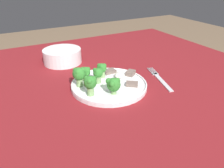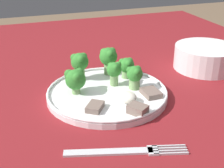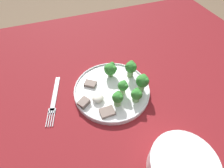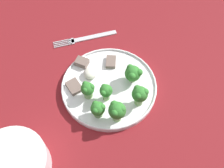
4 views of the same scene
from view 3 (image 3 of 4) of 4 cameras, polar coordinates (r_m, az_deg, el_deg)
ground_plane at (r=1.25m, az=1.77°, el=-23.67°), size 8.00×8.00×0.00m
table at (r=0.67m, az=3.06°, el=-7.44°), size 1.39×1.19×0.71m
dinner_plate at (r=0.61m, az=-0.07°, el=-1.98°), size 0.26×0.26×0.02m
fork at (r=0.62m, az=-18.38°, el=-4.72°), size 0.07×0.20×0.00m
cream_bowl at (r=0.50m, az=21.73°, el=-23.82°), size 0.16×0.16×0.06m
broccoli_floret_near_rim_left at (r=0.62m, az=-0.58°, el=4.87°), size 0.05×0.04×0.05m
broccoli_floret_center_left at (r=0.58m, az=9.88°, el=0.86°), size 0.04×0.04×0.07m
broccoli_floret_back_left at (r=0.57m, az=3.78°, el=-0.92°), size 0.03×0.03×0.05m
broccoli_floret_front_left at (r=0.62m, az=6.19°, el=5.33°), size 0.04×0.04×0.06m
broccoli_floret_center_back at (r=0.54m, az=1.89°, el=-4.60°), size 0.04×0.04×0.05m
broccoli_floret_mid_cluster at (r=0.56m, az=8.01°, el=-3.44°), size 0.04×0.04×0.05m
meat_slice_front_slice at (r=0.55m, az=-1.58°, el=-9.12°), size 0.05×0.03×0.01m
meat_slice_middle_slice at (r=0.62m, az=-7.12°, el=0.11°), size 0.05×0.05×0.01m
meat_slice_rear_slice at (r=0.57m, az=-9.20°, el=-6.03°), size 0.04×0.04×0.02m
sauce_dollop at (r=0.57m, az=-4.60°, el=-4.65°), size 0.04×0.03×0.02m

